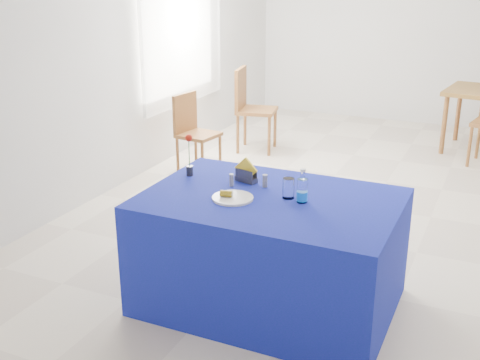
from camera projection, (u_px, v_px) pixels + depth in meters
name	position (u px, v px, depth m)	size (l,w,h in m)	color
floor	(370.00, 207.00, 5.63)	(7.00, 7.00, 0.00)	beige
room_shell	(385.00, 15.00, 5.04)	(7.00, 7.00, 7.00)	silver
window_pane	(178.00, 21.00, 6.76)	(0.04, 1.50, 1.60)	white
curtain	(183.00, 21.00, 6.73)	(0.04, 1.75, 1.85)	white
plate	(233.00, 198.00, 3.76)	(0.26, 0.26, 0.01)	silver
drinking_glass	(288.00, 188.00, 3.76)	(0.08, 0.08, 0.13)	white
salt_shaker	(231.00, 180.00, 3.97)	(0.03, 0.03, 0.09)	gray
pepper_shaker	(265.00, 181.00, 3.96)	(0.03, 0.03, 0.09)	slate
blue_table	(270.00, 251.00, 3.92)	(1.60, 1.10, 0.76)	navy
water_bottle	(302.00, 191.00, 3.70)	(0.07, 0.07, 0.21)	white
napkin_holder	(246.00, 175.00, 4.05)	(0.17, 0.10, 0.17)	#3C3C41
rose_vase	(189.00, 156.00, 4.14)	(0.05, 0.05, 0.30)	#232328
chair_win_a	(192.00, 128.00, 6.45)	(0.43, 0.43, 0.86)	#925F2A
chair_win_b	(250.00, 103.00, 7.21)	(0.52, 0.52, 1.00)	#925F2A
banana_pieces	(226.00, 194.00, 3.76)	(0.08, 0.05, 0.04)	yellow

